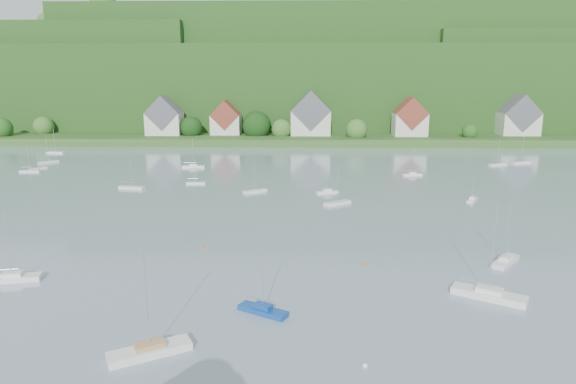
{
  "coord_description": "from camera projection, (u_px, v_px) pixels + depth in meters",
  "views": [
    {
      "loc": [
        1.44,
        -17.3,
        24.6
      ],
      "look_at": [
        -1.12,
        75.0,
        4.0
      ],
      "focal_mm": 31.03,
      "sensor_mm": 36.0,
      "label": 1
    }
  ],
  "objects": [
    {
      "name": "near_sailboat_1",
      "position": [
        263.0,
        310.0,
        53.88
      ],
      "size": [
        5.73,
        4.17,
        7.67
      ],
      "rotation": [
        0.0,
        0.0,
        -0.51
      ],
      "color": "navy",
      "rests_on": "ground"
    },
    {
      "name": "village_building_1",
      "position": [
        226.0,
        120.0,
        205.58
      ],
      "size": [
        12.0,
        9.36,
        14.0
      ],
      "color": "beige",
      "rests_on": "far_shore_strip"
    },
    {
      "name": "forested_ridge",
      "position": [
        300.0,
        84.0,
        279.31
      ],
      "size": [
        620.0,
        181.22,
        69.89
      ],
      "color": "#174415",
      "rests_on": "ground"
    },
    {
      "name": "mooring_buoy_1",
      "position": [
        365.0,
        367.0,
        43.79
      ],
      "size": [
        0.48,
        0.48,
        0.48
      ],
      "primitive_type": "sphere",
      "color": "white",
      "rests_on": "ground"
    },
    {
      "name": "near_sailboat_2",
      "position": [
        150.0,
        350.0,
        45.64
      ],
      "size": [
        7.58,
        5.5,
        10.14
      ],
      "rotation": [
        0.0,
        0.0,
        0.51
      ],
      "color": "white",
      "rests_on": "ground"
    },
    {
      "name": "village_building_0",
      "position": [
        165.0,
        119.0,
        204.14
      ],
      "size": [
        14.0,
        10.4,
        16.0
      ],
      "color": "beige",
      "rests_on": "far_shore_strip"
    },
    {
      "name": "near_sailboat_6",
      "position": [
        12.0,
        277.0,
        62.61
      ],
      "size": [
        6.99,
        3.27,
        9.1
      ],
      "rotation": [
        0.0,
        0.0,
        0.21
      ],
      "color": "white",
      "rests_on": "ground"
    },
    {
      "name": "village_building_4",
      "position": [
        518.0,
        119.0,
        203.13
      ],
      "size": [
        15.0,
        10.4,
        16.5
      ],
      "color": "beige",
      "rests_on": "far_shore_strip"
    },
    {
      "name": "village_building_2",
      "position": [
        311.0,
        117.0,
        203.33
      ],
      "size": [
        16.0,
        11.44,
        18.0
      ],
      "color": "beige",
      "rests_on": "far_shore_strip"
    },
    {
      "name": "near_sailboat_4",
      "position": [
        489.0,
        294.0,
        57.54
      ],
      "size": [
        8.21,
        6.22,
        11.08
      ],
      "rotation": [
        0.0,
        0.0,
        -0.55
      ],
      "color": "white",
      "rests_on": "ground"
    },
    {
      "name": "far_shore_strip",
      "position": [
        298.0,
        135.0,
        217.08
      ],
      "size": [
        600.0,
        60.0,
        3.0
      ],
      "primitive_type": "cube",
      "color": "#2A4B1C",
      "rests_on": "ground"
    },
    {
      "name": "mooring_buoy_4",
      "position": [
        511.0,
        260.0,
        69.95
      ],
      "size": [
        0.44,
        0.44,
        0.44
      ],
      "primitive_type": "sphere",
      "color": "white",
      "rests_on": "ground"
    },
    {
      "name": "far_sailboat_cluster",
      "position": [
        330.0,
        172.0,
        136.36
      ],
      "size": [
        201.75,
        74.73,
        8.71
      ],
      "color": "white",
      "rests_on": "ground"
    },
    {
      "name": "mooring_buoy_2",
      "position": [
        363.0,
        265.0,
        68.28
      ],
      "size": [
        0.46,
        0.46,
        0.46
      ],
      "primitive_type": "sphere",
      "color": "#FC5105",
      "rests_on": "ground"
    },
    {
      "name": "mooring_buoy_3",
      "position": [
        203.0,
        247.0,
        75.58
      ],
      "size": [
        0.45,
        0.45,
        0.45
      ],
      "primitive_type": "sphere",
      "color": "#FC5105",
      "rests_on": "ground"
    },
    {
      "name": "village_building_3",
      "position": [
        410.0,
        120.0,
        200.48
      ],
      "size": [
        13.0,
        10.4,
        15.5
      ],
      "color": "beige",
      "rests_on": "far_shore_strip"
    },
    {
      "name": "near_sailboat_3",
      "position": [
        505.0,
        260.0,
        68.56
      ],
      "size": [
        5.4,
        5.94,
        8.49
      ],
      "rotation": [
        0.0,
        0.0,
        0.87
      ],
      "color": "white",
      "rests_on": "ground"
    }
  ]
}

